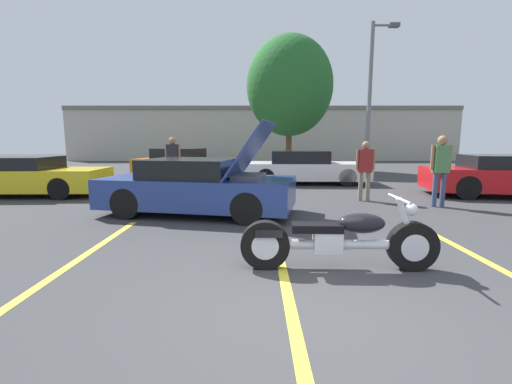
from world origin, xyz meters
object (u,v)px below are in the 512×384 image
Objects in this scene: light_pole at (371,93)px; tree_background at (289,86)px; spectator_by_show_car at (172,158)px; parked_car_left_row at (23,177)px; spectator_near_motorcycle at (365,166)px; motorcycle at (338,240)px; parked_car_right_row at (507,177)px; spectator_midground at (440,165)px; show_car_hood_open at (199,187)px; parked_car_mid_right_row at (303,168)px; parked_car_mid_left_row at (181,163)px.

tree_background is at bearing 129.07° from light_pole.
spectator_by_show_car is (-4.66, -7.83, -3.55)m from tree_background.
spectator_by_show_car reaches higher than parked_car_left_row.
spectator_near_motorcycle reaches higher than parked_car_left_row.
light_pole reaches higher than motorcycle.
parked_car_right_row is (14.44, -0.22, 0.03)m from parked_car_left_row.
light_pole is at bearing 71.94° from motorcycle.
spectator_midground is (1.60, -0.87, 0.10)m from spectator_near_motorcycle.
spectator_midground is at bearing 19.39° from show_car_hood_open.
spectator_near_motorcycle is (1.14, -10.10, -3.64)m from tree_background.
motorcycle is at bearing -38.03° from parked_car_left_row.
motorcycle is 8.62m from parked_car_right_row.
motorcycle is 1.42× the size of spectator_midground.
light_pole is 1.43× the size of parked_car_left_row.
parked_car_mid_right_row is at bearing -145.81° from light_pole.
light_pole reaches higher than parked_car_right_row.
spectator_near_motorcycle is (1.93, 5.09, 0.58)m from motorcycle.
show_car_hood_open is 2.57× the size of spectator_by_show_car.
parked_car_left_row is 0.96× the size of parked_car_right_row.
parked_car_mid_right_row is 4.10m from spectator_near_motorcycle.
tree_background reaches higher than spectator_near_motorcycle.
parked_car_mid_right_row is at bearing -5.31° from parked_car_mid_left_row.
light_pole reaches higher than spectator_midground.
motorcycle is at bearing -129.83° from spectator_midground.
parked_car_mid_right_row is at bearing 119.92° from spectator_midground.
spectator_by_show_car is (-7.89, -3.85, -2.66)m from light_pole.
tree_background is 1.58× the size of parked_car_left_row.
spectator_by_show_car reaches higher than parked_car_mid_right_row.
parked_car_right_row is 1.02× the size of parked_car_mid_left_row.
tree_background is at bearing 130.34° from parked_car_right_row.
spectator_midground reaches higher than parked_car_mid_left_row.
tree_background is 13.37m from parked_car_left_row.
parked_car_left_row is at bearing 167.08° from show_car_hood_open.
show_car_hood_open reaches higher than motorcycle.
parked_car_mid_left_row is 2.67× the size of spectator_midground.
spectator_by_show_car is at bearing 157.04° from spectator_midground.
show_car_hood_open is 2.77× the size of spectator_near_motorcycle.
parked_car_left_row is 4.42m from spectator_by_show_car.
spectator_near_motorcycle is (6.41, -6.38, 0.35)m from parked_car_mid_left_row.
parked_car_left_row is at bearing -158.66° from parked_car_mid_right_row.
show_car_hood_open is at bearing -55.38° from parked_car_mid_left_row.
parked_car_right_row is at bearing -8.75° from spectator_by_show_car.
parked_car_right_row is at bearing 43.78° from motorcycle.
parked_car_mid_left_row reaches higher than parked_car_mid_right_row.
tree_background is at bearing 44.79° from parked_car_left_row.
spectator_by_show_car is at bearing 122.67° from show_car_hood_open.
parked_car_mid_left_row is (-2.14, 8.06, -0.00)m from show_car_hood_open.
light_pole is 10.53m from show_car_hood_open.
show_car_hood_open reaches higher than parked_car_left_row.
spectator_by_show_car is at bearing 158.64° from spectator_near_motorcycle.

